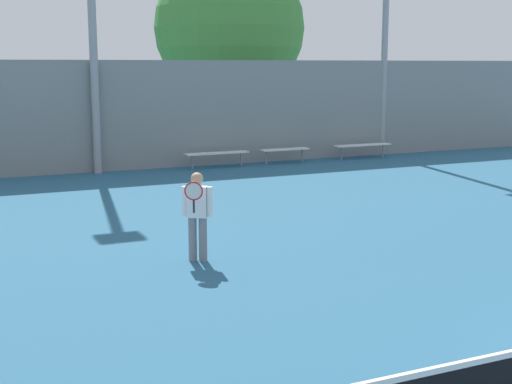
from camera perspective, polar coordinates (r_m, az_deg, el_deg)
The scene contains 6 objects.
tennis_player at distance 12.02m, azimuth -4.72°, elevation -1.60°, with size 0.52×0.50×1.52m.
bench_courtside_near at distance 23.01m, azimuth -3.14°, elevation 3.08°, with size 2.11×0.40×0.49m.
bench_courtside_far at distance 24.00m, azimuth 2.30°, elevation 3.37°, with size 1.70×0.40×0.49m.
bench_by_gate at distance 25.55m, azimuth 8.53°, elevation 3.69°, with size 2.17×0.40×0.49m.
back_fence at distance 23.14m, azimuth -6.30°, elevation 6.21°, with size 31.10×0.06×3.42m.
tree_green_broad at distance 29.66m, azimuth -2.14°, elevation 12.97°, with size 6.08×6.08×7.79m.
Camera 1 is at (-7.25, -4.06, 3.30)m, focal length 50.00 mm.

